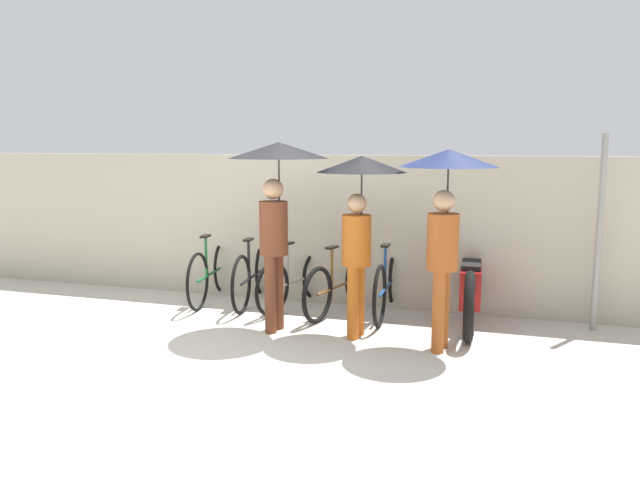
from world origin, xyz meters
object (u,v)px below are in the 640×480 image
object	(u,v)px
parked_bicycle_2	(296,280)
parked_bicycle_4	(387,284)
parked_bicycle_1	(253,275)
parked_bicycle_0	(211,272)
motorcycle	(471,289)
pedestrian_leading	(277,179)
pedestrian_trailing	(446,193)
parked_bicycle_3	(339,284)
pedestrian_center	(360,196)

from	to	relation	value
parked_bicycle_2	parked_bicycle_4	distance (m)	1.21
parked_bicycle_1	parked_bicycle_4	xyz separation A→B (m)	(1.82, -0.02, -0.01)
parked_bicycle_0	motorcycle	bearing A→B (deg)	-99.83
pedestrian_leading	parked_bicycle_4	bearing A→B (deg)	48.36
parked_bicycle_2	parked_bicycle_4	xyz separation A→B (m)	(1.21, -0.01, 0.02)
parked_bicycle_2	parked_bicycle_4	world-z (taller)	parked_bicycle_4
parked_bicycle_1	pedestrian_trailing	xyz separation A→B (m)	(2.62, -1.10, 1.23)
parked_bicycle_1	motorcycle	bearing A→B (deg)	-99.48
parked_bicycle_0	parked_bicycle_2	world-z (taller)	parked_bicycle_0
parked_bicycle_3	pedestrian_center	xyz separation A→B (m)	(0.46, -0.83, 1.20)
parked_bicycle_1	pedestrian_center	bearing A→B (deg)	-125.43
parked_bicycle_2	pedestrian_leading	distance (m)	1.67
parked_bicycle_0	pedestrian_leading	world-z (taller)	pedestrian_leading
parked_bicycle_1	pedestrian_trailing	bearing A→B (deg)	-119.40
parked_bicycle_2	pedestrian_trailing	xyz separation A→B (m)	(2.01, -1.09, 1.26)
pedestrian_trailing	parked_bicycle_2	bearing A→B (deg)	159.32
parked_bicycle_0	parked_bicycle_2	distance (m)	1.22
parked_bicycle_1	parked_bicycle_2	size ratio (longest dim) A/B	1.05
pedestrian_leading	pedestrian_trailing	distance (m)	1.89
parked_bicycle_4	parked_bicycle_2	bearing A→B (deg)	87.70
parked_bicycle_1	motorcycle	size ratio (longest dim) A/B	0.82
pedestrian_leading	parked_bicycle_1	bearing A→B (deg)	134.30
motorcycle	parked_bicycle_0	bearing A→B (deg)	85.48
parked_bicycle_3	parked_bicycle_4	world-z (taller)	parked_bicycle_4
pedestrian_center	pedestrian_trailing	distance (m)	0.96
pedestrian_trailing	parked_bicycle_0	bearing A→B (deg)	169.37
pedestrian_trailing	motorcycle	bearing A→B (deg)	84.87
parked_bicycle_0	pedestrian_center	distance (m)	2.71
parked_bicycle_0	parked_bicycle_4	world-z (taller)	parked_bicycle_0
parked_bicycle_0	pedestrian_center	size ratio (longest dim) A/B	0.89
parked_bicycle_4	motorcycle	bearing A→B (deg)	-98.50
pedestrian_center	pedestrian_trailing	bearing A→B (deg)	-3.50
parked_bicycle_2	pedestrian_trailing	world-z (taller)	pedestrian_trailing
parked_bicycle_2	pedestrian_leading	world-z (taller)	pedestrian_leading
parked_bicycle_2	pedestrian_leading	xyz separation A→B (m)	(0.12, -0.96, 1.36)
parked_bicycle_2	motorcycle	distance (m)	2.23
parked_bicycle_2	parked_bicycle_3	size ratio (longest dim) A/B	0.97
parked_bicycle_1	parked_bicycle_2	distance (m)	0.61
motorcycle	parked_bicycle_3	bearing A→B (deg)	85.49
parked_bicycle_0	parked_bicycle_4	distance (m)	2.43
parked_bicycle_4	pedestrian_center	xyz separation A→B (m)	(-0.15, -0.90, 1.17)
pedestrian_leading	pedestrian_center	size ratio (longest dim) A/B	1.07
parked_bicycle_2	parked_bicycle_4	bearing A→B (deg)	-76.31
parked_bicycle_3	motorcycle	world-z (taller)	parked_bicycle_3
parked_bicycle_0	pedestrian_center	bearing A→B (deg)	-119.35
parked_bicycle_4	pedestrian_leading	xyz separation A→B (m)	(-1.09, -0.95, 1.34)
parked_bicycle_1	parked_bicycle_3	bearing A→B (deg)	-100.62
motorcycle	parked_bicycle_1	bearing A→B (deg)	84.63
parked_bicycle_2	pedestrian_leading	bearing A→B (deg)	-158.52
parked_bicycle_3	pedestrian_leading	distance (m)	1.70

